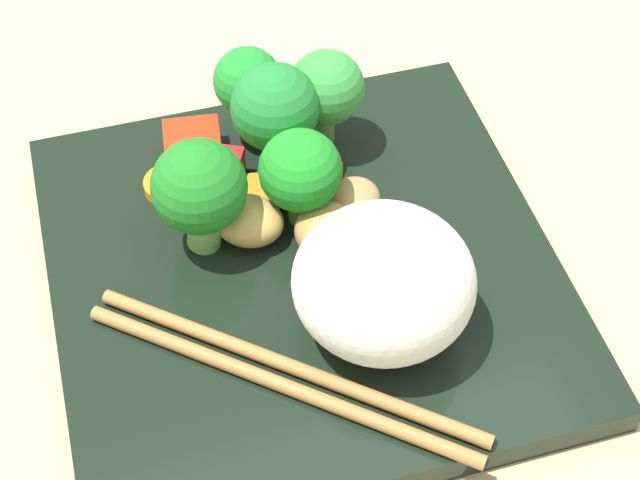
{
  "coord_description": "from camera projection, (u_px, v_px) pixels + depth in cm",
  "views": [
    {
      "loc": [
        9.22,
        30.75,
        42.1
      ],
      "look_at": [
        -0.78,
        0.43,
        3.69
      ],
      "focal_mm": 56.09,
      "sensor_mm": 36.0,
      "label": 1
    }
  ],
  "objects": [
    {
      "name": "carrot_slice_1",
      "position": [
        169.0,
        185.0,
        0.55
      ],
      "size": [
        3.57,
        3.57,
        0.68
      ],
      "primitive_type": "cylinder",
      "rotation": [
        0.0,
        0.0,
        3.56
      ],
      "color": "orange",
      "rests_on": "square_plate"
    },
    {
      "name": "chicken_piece_4",
      "position": [
        325.0,
        229.0,
        0.51
      ],
      "size": [
        4.63,
        4.65,
        2.43
      ],
      "primitive_type": "ellipsoid",
      "rotation": [
        0.0,
        0.0,
        0.86
      ],
      "color": "#B08449",
      "rests_on": "square_plate"
    },
    {
      "name": "square_plate",
      "position": [
        303.0,
        272.0,
        0.52
      ],
      "size": [
        26.74,
        26.74,
        1.69
      ],
      "primitive_type": "cube",
      "rotation": [
        0.0,
        0.0,
        -0.04
      ],
      "color": "black",
      "rests_on": "ground_plane"
    },
    {
      "name": "chicken_piece_0",
      "position": [
        353.0,
        200.0,
        0.53
      ],
      "size": [
        4.11,
        4.01,
        1.85
      ],
      "primitive_type": "ellipsoid",
      "rotation": [
        0.0,
        0.0,
        3.66
      ],
      "color": "#B08250",
      "rests_on": "square_plate"
    },
    {
      "name": "chicken_piece_1",
      "position": [
        248.0,
        221.0,
        0.52
      ],
      "size": [
        4.86,
        4.71,
        2.38
      ],
      "primitive_type": "ellipsoid",
      "rotation": [
        0.0,
        0.0,
        2.53
      ],
      "color": "tan",
      "rests_on": "square_plate"
    },
    {
      "name": "pepper_chunk_1",
      "position": [
        224.0,
        166.0,
        0.55
      ],
      "size": [
        2.49,
        2.25,
        1.86
      ],
      "primitive_type": "cube",
      "rotation": [
        0.0,
        0.0,
        5.8
      ],
      "color": "red",
      "rests_on": "square_plate"
    },
    {
      "name": "broccoli_floret_3",
      "position": [
        243.0,
        85.0,
        0.54
      ],
      "size": [
        3.8,
        3.8,
        6.07
      ],
      "color": "#72AB4B",
      "rests_on": "square_plate"
    },
    {
      "name": "broccoli_floret_1",
      "position": [
        275.0,
        110.0,
        0.53
      ],
      "size": [
        4.76,
        4.76,
        6.9
      ],
      "color": "#81BD4E",
      "rests_on": "square_plate"
    },
    {
      "name": "pepper_chunk_2",
      "position": [
        314.0,
        174.0,
        0.54
      ],
      "size": [
        2.76,
        2.96,
        2.14
      ],
      "primitive_type": "cube",
      "rotation": [
        0.0,
        0.0,
        1.95
      ],
      "color": "red",
      "rests_on": "square_plate"
    },
    {
      "name": "ground_plane",
      "position": [
        304.0,
        293.0,
        0.54
      ],
      "size": [
        110.0,
        110.0,
        2.0
      ],
      "primitive_type": "cube",
      "color": "tan"
    },
    {
      "name": "rice_mound",
      "position": [
        384.0,
        283.0,
        0.46
      ],
      "size": [
        11.32,
        11.14,
        7.09
      ],
      "primitive_type": "ellipsoid",
      "rotation": [
        0.0,
        0.0,
        4.27
      ],
      "color": "white",
      "rests_on": "square_plate"
    },
    {
      "name": "carrot_slice_0",
      "position": [
        255.0,
        197.0,
        0.54
      ],
      "size": [
        4.14,
        4.14,
        0.75
      ],
      "primitive_type": "cylinder",
      "rotation": [
        0.0,
        0.0,
        5.48
      ],
      "color": "orange",
      "rests_on": "square_plate"
    },
    {
      "name": "pepper_chunk_0",
      "position": [
        193.0,
        147.0,
        0.56
      ],
      "size": [
        3.59,
        3.62,
        1.78
      ],
      "primitive_type": "cube",
      "rotation": [
        0.0,
        0.0,
        2.98
      ],
      "color": "red",
      "rests_on": "square_plate"
    },
    {
      "name": "chopstick_pair",
      "position": [
        284.0,
        375.0,
        0.47
      ],
      "size": [
        16.13,
        14.85,
        0.71
      ],
      "rotation": [
        0.0,
        0.0,
        2.41
      ],
      "color": "#9E6F37",
      "rests_on": "square_plate"
    },
    {
      "name": "carrot_slice_2",
      "position": [
        197.0,
        204.0,
        0.54
      ],
      "size": [
        3.15,
        3.15,
        0.46
      ],
      "primitive_type": "cylinder",
      "rotation": [
        0.0,
        0.0,
        0.07
      ],
      "color": "orange",
      "rests_on": "square_plate"
    },
    {
      "name": "broccoli_floret_4",
      "position": [
        300.0,
        171.0,
        0.51
      ],
      "size": [
        4.35,
        4.35,
        5.76
      ],
      "color": "#67AC4C",
      "rests_on": "square_plate"
    },
    {
      "name": "broccoli_floret_0",
      "position": [
        200.0,
        189.0,
        0.5
      ],
      "size": [
        4.87,
        4.87,
        6.66
      ],
      "color": "#7CB456",
      "rests_on": "square_plate"
    },
    {
      "name": "broccoli_floret_2",
      "position": [
        326.0,
        90.0,
        0.54
      ],
      "size": [
        4.14,
        4.14,
        6.32
      ],
      "color": "#528E4B",
      "rests_on": "square_plate"
    }
  ]
}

